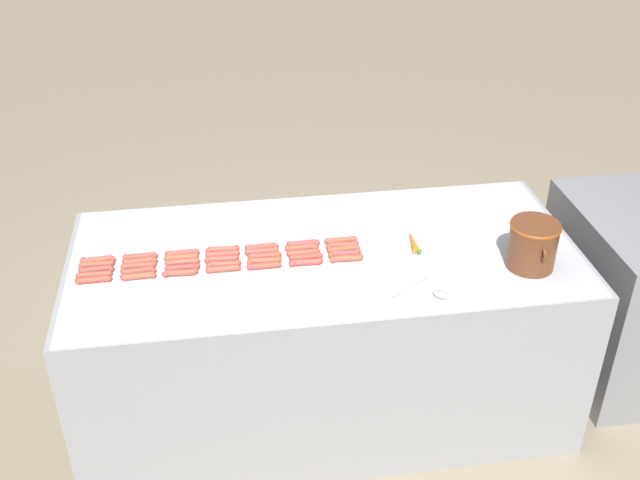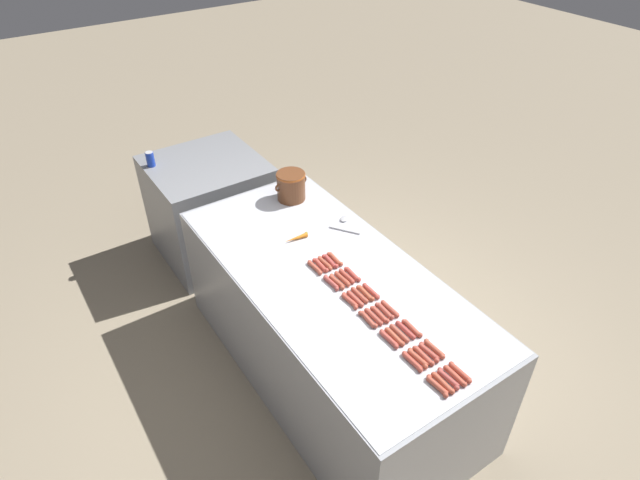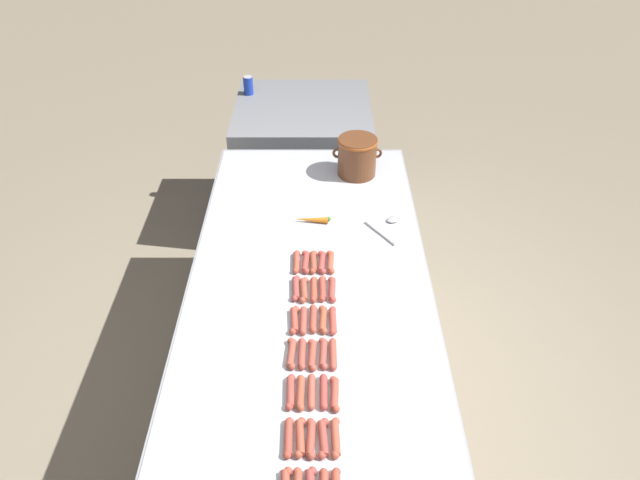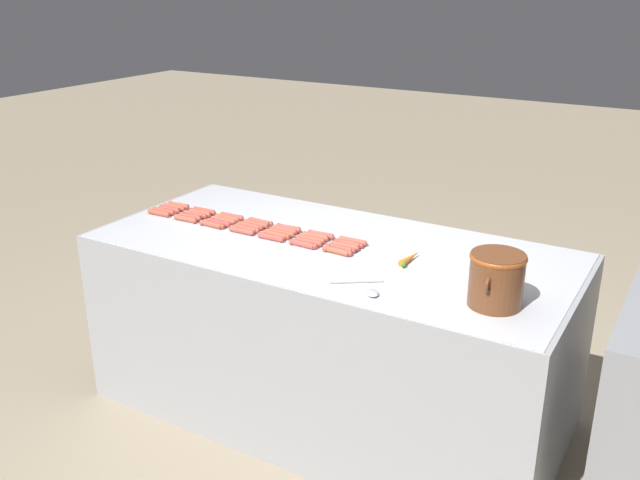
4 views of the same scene
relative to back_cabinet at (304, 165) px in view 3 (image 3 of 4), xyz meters
name	(u,v)px [view 3 (image 3 of 4)]	position (x,y,z in m)	size (l,w,h in m)	color
ground_plane	(311,408)	(0.07, -1.74, -0.45)	(20.00, 20.00, 0.00)	gray
griddle_counter	(310,349)	(0.07, -1.74, 0.00)	(1.05, 2.28, 0.91)	#9EA0A5
back_cabinet	(304,165)	(0.00, 0.00, 0.00)	(0.91, 0.89, 0.91)	gray
hot_dog_1	(288,438)	(0.01, -2.55, 0.47)	(0.03, 0.15, 0.03)	#B9493A
hot_dog_2	(290,392)	(0.01, -2.36, 0.47)	(0.03, 0.15, 0.03)	#B74A3E
hot_dog_3	(291,354)	(0.01, -2.19, 0.47)	(0.04, 0.15, 0.03)	#B3503E
hot_dog_4	(294,320)	(0.01, -2.01, 0.47)	(0.04, 0.15, 0.03)	#B84C3B
hot_dog_5	(296,288)	(0.01, -1.83, 0.47)	(0.03, 0.15, 0.03)	#AC4941
hot_dog_6	(296,262)	(0.01, -1.65, 0.47)	(0.03, 0.15, 0.03)	#B4503C
hot_dog_8	(300,438)	(0.05, -2.55, 0.47)	(0.04, 0.15, 0.03)	#B3513B
hot_dog_9	(300,393)	(0.05, -2.37, 0.47)	(0.03, 0.15, 0.03)	#B45239
hot_dog_10	(302,354)	(0.05, -2.19, 0.47)	(0.03, 0.15, 0.03)	#AE4D3E
hot_dog_11	(303,320)	(0.05, -2.02, 0.47)	(0.03, 0.15, 0.03)	#B64F40
hot_dog_12	(304,290)	(0.05, -1.84, 0.47)	(0.04, 0.15, 0.03)	#B2523C
hot_dog_13	(306,262)	(0.05, -1.65, 0.47)	(0.04, 0.15, 0.03)	#B9493D
hot_dog_15	(311,438)	(0.09, -2.55, 0.47)	(0.03, 0.15, 0.03)	#B44D3D
hot_dog_16	(311,392)	(0.08, -2.36, 0.47)	(0.03, 0.15, 0.03)	#AF5341
hot_dog_17	(312,355)	(0.09, -2.19, 0.47)	(0.03, 0.15, 0.03)	#B94F3E
hot_dog_18	(313,319)	(0.09, -2.01, 0.47)	(0.03, 0.15, 0.03)	#AE4E3C
hot_dog_19	(314,289)	(0.09, -1.83, 0.47)	(0.03, 0.15, 0.03)	#B04E3A
hot_dog_20	(313,262)	(0.09, -1.65, 0.47)	(0.03, 0.15, 0.03)	#AD503A
hot_dog_22	(323,438)	(0.13, -2.55, 0.47)	(0.04, 0.15, 0.03)	#AE493D
hot_dog_23	(324,392)	(0.13, -2.36, 0.47)	(0.03, 0.15, 0.03)	#B0453D
hot_dog_24	(323,353)	(0.13, -2.19, 0.47)	(0.03, 0.15, 0.03)	#AD4F41
hot_dog_25	(323,320)	(0.13, -2.01, 0.47)	(0.03, 0.15, 0.03)	#B35438
hot_dog_26	(322,289)	(0.13, -1.83, 0.47)	(0.03, 0.15, 0.03)	#B2493A
hot_dog_27	(322,262)	(0.12, -1.65, 0.47)	(0.04, 0.15, 0.03)	#B84742
hot_dog_29	(335,438)	(0.17, -2.55, 0.47)	(0.03, 0.15, 0.03)	#B4523D
hot_dog_30	(335,394)	(0.17, -2.37, 0.47)	(0.03, 0.15, 0.03)	#B04D3B
hot_dog_31	(333,354)	(0.16, -2.19, 0.47)	(0.03, 0.15, 0.03)	#B04D3D
hot_dog_32	(333,320)	(0.17, -2.02, 0.47)	(0.03, 0.15, 0.03)	#B9483D
hot_dog_33	(332,289)	(0.17, -1.83, 0.47)	(0.03, 0.15, 0.03)	#B7493E
hot_dog_34	(330,262)	(0.16, -1.65, 0.47)	(0.04, 0.15, 0.03)	#B4523A
bean_pot	(357,155)	(0.31, -0.87, 0.58)	(0.27, 0.22, 0.21)	brown
serving_spoon	(389,224)	(0.45, -1.35, 0.47)	(0.19, 0.24, 0.02)	#B7B7BC
carrot	(312,220)	(0.08, -1.33, 0.47)	(0.18, 0.04, 0.03)	orange
soda_can	(248,85)	(-0.38, 0.19, 0.52)	(0.07, 0.07, 0.12)	#1938B2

